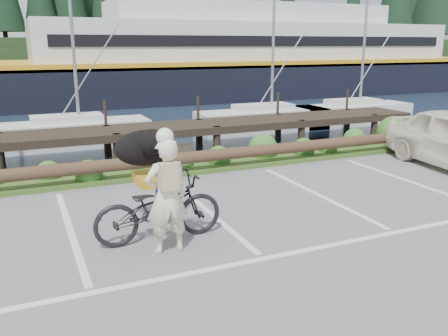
{
  "coord_description": "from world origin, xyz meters",
  "views": [
    {
      "loc": [
        -3.24,
        -6.27,
        3.2
      ],
      "look_at": [
        -0.04,
        1.05,
        1.1
      ],
      "focal_mm": 38.0,
      "sensor_mm": 36.0,
      "label": 1
    }
  ],
  "objects": [
    {
      "name": "vegetation_strip",
      "position": [
        0.0,
        5.3,
        0.05
      ],
      "size": [
        34.0,
        1.6,
        0.1
      ],
      "primitive_type": "cube",
      "color": "#3D5B21",
      "rests_on": "ground"
    },
    {
      "name": "harbor_backdrop",
      "position": [
        0.4,
        78.42,
        -0.0
      ],
      "size": [
        170.0,
        160.0,
        30.0
      ],
      "color": "#172538",
      "rests_on": "ground"
    },
    {
      "name": "log_rail",
      "position": [
        0.0,
        4.6,
        0.0
      ],
      "size": [
        32.0,
        0.3,
        0.6
      ],
      "primitive_type": null,
      "color": "#443021",
      "rests_on": "ground"
    },
    {
      "name": "cyclist",
      "position": [
        -1.27,
        0.44,
        0.92
      ],
      "size": [
        0.67,
        0.44,
        1.84
      ],
      "primitive_type": "imported",
      "rotation": [
        0.0,
        0.0,
        3.14
      ],
      "color": "#EAE9C6",
      "rests_on": "ground"
    },
    {
      "name": "dog",
      "position": [
        -1.26,
        1.64,
        1.45
      ],
      "size": [
        0.54,
        1.1,
        0.64
      ],
      "primitive_type": "ellipsoid",
      "rotation": [
        0.0,
        0.0,
        1.57
      ],
      "color": "black",
      "rests_on": "bicycle"
    },
    {
      "name": "bicycle",
      "position": [
        -1.26,
        0.95,
        0.57
      ],
      "size": [
        2.16,
        0.76,
        1.13
      ],
      "primitive_type": "imported",
      "rotation": [
        0.0,
        0.0,
        1.57
      ],
      "color": "black",
      "rests_on": "ground"
    },
    {
      "name": "ground",
      "position": [
        0.0,
        0.0,
        0.0
      ],
      "size": [
        72.0,
        72.0,
        0.0
      ],
      "primitive_type": "plane",
      "color": "slate"
    }
  ]
}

